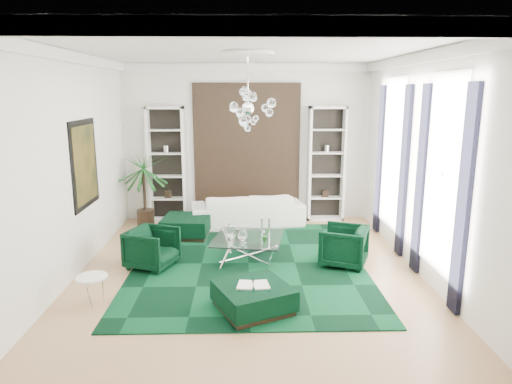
{
  "coord_description": "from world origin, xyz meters",
  "views": [
    {
      "loc": [
        -0.08,
        -7.71,
        3.14
      ],
      "look_at": [
        0.15,
        0.5,
        1.33
      ],
      "focal_mm": 32.0,
      "sensor_mm": 36.0,
      "label": 1
    }
  ],
  "objects_px": {
    "armchair_left": "(152,248)",
    "armchair_right": "(344,246)",
    "side_table": "(93,291)",
    "palm": "(144,179)",
    "ottoman_front": "(253,298)",
    "sofa": "(247,209)",
    "coffee_table": "(248,248)",
    "ottoman_side": "(187,227)"
  },
  "relations": [
    {
      "from": "armchair_left",
      "to": "armchair_right",
      "type": "height_order",
      "value": "armchair_right"
    },
    {
      "from": "side_table",
      "to": "palm",
      "type": "relative_size",
      "value": 0.21
    },
    {
      "from": "armchair_left",
      "to": "ottoman_front",
      "type": "height_order",
      "value": "armchair_left"
    },
    {
      "from": "armchair_right",
      "to": "armchair_left",
      "type": "bearing_deg",
      "value": -67.39
    },
    {
      "from": "side_table",
      "to": "palm",
      "type": "xyz_separation_m",
      "value": [
        -0.1,
        4.25,
        0.89
      ]
    },
    {
      "from": "sofa",
      "to": "ottoman_front",
      "type": "bearing_deg",
      "value": 82.25
    },
    {
      "from": "coffee_table",
      "to": "side_table",
      "type": "xyz_separation_m",
      "value": [
        -2.35,
        -1.85,
        0.0
      ]
    },
    {
      "from": "ottoman_side",
      "to": "ottoman_front",
      "type": "relative_size",
      "value": 1.02
    },
    {
      "from": "coffee_table",
      "to": "ottoman_side",
      "type": "bearing_deg",
      "value": 132.95
    },
    {
      "from": "armchair_left",
      "to": "armchair_right",
      "type": "relative_size",
      "value": 0.98
    },
    {
      "from": "armchair_right",
      "to": "side_table",
      "type": "distance_m",
      "value": 4.37
    },
    {
      "from": "armchair_left",
      "to": "palm",
      "type": "relative_size",
      "value": 0.36
    },
    {
      "from": "armchair_right",
      "to": "coffee_table",
      "type": "xyz_separation_m",
      "value": [
        -1.75,
        0.35,
        -0.15
      ]
    },
    {
      "from": "armchair_right",
      "to": "ottoman_front",
      "type": "distance_m",
      "value": 2.45
    },
    {
      "from": "sofa",
      "to": "armchair_left",
      "type": "distance_m",
      "value": 3.18
    },
    {
      "from": "armchair_left",
      "to": "armchair_right",
      "type": "xyz_separation_m",
      "value": [
        3.5,
        0.0,
        0.01
      ]
    },
    {
      "from": "armchair_right",
      "to": "palm",
      "type": "relative_size",
      "value": 0.37
    },
    {
      "from": "sofa",
      "to": "palm",
      "type": "bearing_deg",
      "value": -10.74
    },
    {
      "from": "sofa",
      "to": "palm",
      "type": "xyz_separation_m",
      "value": [
        -2.45,
        0.1,
        0.72
      ]
    },
    {
      "from": "armchair_left",
      "to": "side_table",
      "type": "bearing_deg",
      "value": 179.72
    },
    {
      "from": "armchair_right",
      "to": "ottoman_side",
      "type": "height_order",
      "value": "armchair_right"
    },
    {
      "from": "side_table",
      "to": "ottoman_side",
      "type": "bearing_deg",
      "value": 73.14
    },
    {
      "from": "coffee_table",
      "to": "ottoman_front",
      "type": "relative_size",
      "value": 1.29
    },
    {
      "from": "ottoman_side",
      "to": "ottoman_front",
      "type": "height_order",
      "value": "ottoman_side"
    },
    {
      "from": "sofa",
      "to": "coffee_table",
      "type": "height_order",
      "value": "sofa"
    },
    {
      "from": "side_table",
      "to": "armchair_left",
      "type": "bearing_deg",
      "value": 68.2
    },
    {
      "from": "armchair_right",
      "to": "palm",
      "type": "height_order",
      "value": "palm"
    },
    {
      "from": "armchair_left",
      "to": "ottoman_side",
      "type": "bearing_deg",
      "value": 9.0
    },
    {
      "from": "armchair_right",
      "to": "palm",
      "type": "xyz_separation_m",
      "value": [
        -4.2,
        2.75,
        0.74
      ]
    },
    {
      "from": "armchair_right",
      "to": "coffee_table",
      "type": "relative_size",
      "value": 0.64
    },
    {
      "from": "ottoman_front",
      "to": "side_table",
      "type": "distance_m",
      "value": 2.41
    },
    {
      "from": "armchair_right",
      "to": "ottoman_side",
      "type": "bearing_deg",
      "value": -97.53
    },
    {
      "from": "sofa",
      "to": "palm",
      "type": "distance_m",
      "value": 2.56
    },
    {
      "from": "coffee_table",
      "to": "armchair_right",
      "type": "bearing_deg",
      "value": -11.31
    },
    {
      "from": "ottoman_front",
      "to": "palm",
      "type": "xyz_separation_m",
      "value": [
        -2.5,
        4.5,
        0.91
      ]
    },
    {
      "from": "armchair_left",
      "to": "ottoman_side",
      "type": "distance_m",
      "value": 1.85
    },
    {
      "from": "coffee_table",
      "to": "palm",
      "type": "height_order",
      "value": "palm"
    },
    {
      "from": "coffee_table",
      "to": "palm",
      "type": "bearing_deg",
      "value": 135.59
    },
    {
      "from": "palm",
      "to": "side_table",
      "type": "bearing_deg",
      "value": -88.65
    },
    {
      "from": "sofa",
      "to": "ottoman_side",
      "type": "xyz_separation_m",
      "value": [
        -1.35,
        -0.85,
        -0.16
      ]
    },
    {
      "from": "armchair_left",
      "to": "palm",
      "type": "distance_m",
      "value": 2.93
    },
    {
      "from": "ottoman_side",
      "to": "palm",
      "type": "height_order",
      "value": "palm"
    }
  ]
}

